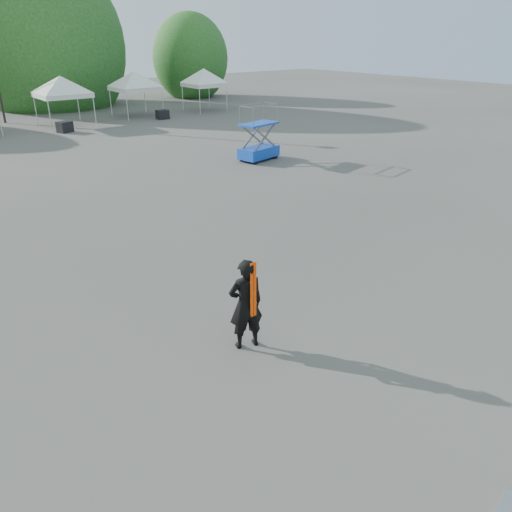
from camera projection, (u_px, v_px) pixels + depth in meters
ground at (226, 316)px, 11.70m from camera, size 120.00×120.00×0.00m
tree_mid_e at (47, 47)px, 42.64m from camera, size 5.12×5.12×7.79m
tree_far_e at (190, 58)px, 49.07m from camera, size 3.84×3.84×5.84m
tent_f at (60, 80)px, 33.90m from camera, size 4.60×4.60×3.88m
tent_g at (134, 75)px, 37.73m from camera, size 4.44×4.44×3.88m
tent_h at (204, 72)px, 40.46m from camera, size 4.02×4.02×3.88m
man at (246, 304)px, 10.20m from camera, size 0.83×0.66×2.00m
scissor_lift at (259, 133)px, 25.27m from camera, size 2.32×1.47×2.77m
crate_mid at (65, 127)px, 32.73m from camera, size 1.07×0.95×0.70m
crate_east at (162, 115)px, 37.66m from camera, size 0.87×0.68×0.67m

